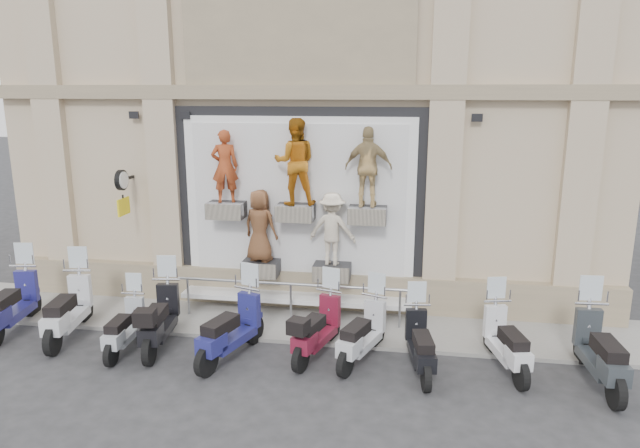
% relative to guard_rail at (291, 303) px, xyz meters
% --- Properties ---
extents(ground, '(90.00, 90.00, 0.00)m').
position_rel_guard_rail_xyz_m(ground, '(0.00, -2.00, -0.47)').
color(ground, '#2B2B2D').
rests_on(ground, ground).
extents(sidewalk, '(16.00, 2.20, 0.08)m').
position_rel_guard_rail_xyz_m(sidewalk, '(0.00, 0.10, -0.43)').
color(sidewalk, gray).
rests_on(sidewalk, ground).
extents(building, '(14.00, 8.60, 12.00)m').
position_rel_guard_rail_xyz_m(building, '(0.00, 5.00, 5.54)').
color(building, tan).
rests_on(building, ground).
extents(shop_vitrine, '(5.60, 0.86, 4.30)m').
position_rel_guard_rail_xyz_m(shop_vitrine, '(0.08, 0.75, 1.96)').
color(shop_vitrine, black).
rests_on(shop_vitrine, ground).
extents(guard_rail, '(5.06, 0.10, 0.93)m').
position_rel_guard_rail_xyz_m(guard_rail, '(0.00, 0.00, 0.00)').
color(guard_rail, '#9EA0A5').
rests_on(guard_rail, ground).
extents(clock_sign_bracket, '(0.10, 0.80, 1.02)m').
position_rel_guard_rail_xyz_m(clock_sign_bracket, '(-3.90, 0.47, 2.34)').
color(clock_sign_bracket, black).
rests_on(clock_sign_bracket, ground).
extents(scooter_a, '(0.96, 2.19, 1.72)m').
position_rel_guard_rail_xyz_m(scooter_a, '(-5.58, -1.30, 0.40)').
color(scooter_a, navy).
rests_on(scooter_a, ground).
extents(scooter_b, '(0.97, 2.20, 1.72)m').
position_rel_guard_rail_xyz_m(scooter_b, '(-4.26, -1.40, 0.40)').
color(scooter_b, silver).
rests_on(scooter_b, ground).
extents(scooter_c, '(0.61, 1.74, 1.39)m').
position_rel_guard_rail_xyz_m(scooter_c, '(-2.86, -1.77, 0.23)').
color(scooter_c, '#9EA4AB').
rests_on(scooter_c, ground).
extents(scooter_d, '(0.89, 2.11, 1.66)m').
position_rel_guard_rail_xyz_m(scooter_d, '(-2.27, -1.50, 0.37)').
color(scooter_d, black).
rests_on(scooter_d, ground).
extents(scooter_e, '(1.19, 2.15, 1.67)m').
position_rel_guard_rail_xyz_m(scooter_e, '(-0.76, -1.76, 0.37)').
color(scooter_e, navy).
rests_on(scooter_e, ground).
extents(scooter_f, '(1.05, 2.00, 1.56)m').
position_rel_guard_rail_xyz_m(scooter_f, '(0.81, -1.39, 0.31)').
color(scooter_f, maroon).
rests_on(scooter_f, ground).
extents(scooter_g, '(1.16, 1.97, 1.54)m').
position_rel_guard_rail_xyz_m(scooter_g, '(1.66, -1.46, 0.30)').
color(scooter_g, '#B1B3B9').
rests_on(scooter_g, ground).
extents(scooter_h, '(0.80, 1.89, 1.49)m').
position_rel_guard_rail_xyz_m(scooter_h, '(2.71, -1.71, 0.28)').
color(scooter_h, black).
rests_on(scooter_h, ground).
extents(scooter_i, '(0.98, 1.98, 1.54)m').
position_rel_guard_rail_xyz_m(scooter_i, '(4.21, -1.39, 0.31)').
color(scooter_i, silver).
rests_on(scooter_i, ground).
extents(scooter_j, '(0.75, 2.15, 1.72)m').
position_rel_guard_rail_xyz_m(scooter_j, '(5.69, -1.67, 0.39)').
color(scooter_j, '#282D31').
rests_on(scooter_j, ground).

